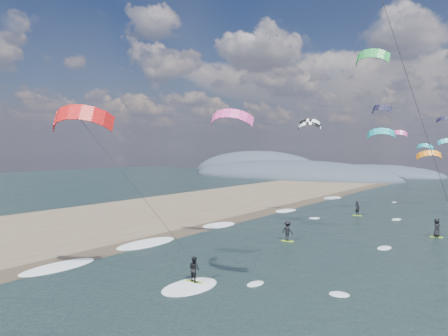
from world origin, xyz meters
The scene contains 9 objects.
ground centered at (0.00, 0.00, 0.00)m, with size 260.00×260.00×0.00m, color black.
sand_strip centered at (-24.00, 10.00, 0.00)m, with size 26.00×240.00×0.00m, color brown.
wet_sand_strip centered at (-12.00, 10.00, 0.00)m, with size 3.00×240.00×0.00m, color #382D23.
coastal_hills centered at (-44.84, 107.86, 0.00)m, with size 80.00×41.00×15.00m.
kitesurfer_near_a centered at (11.32, 5.17, 13.31)m, with size 7.64×8.75×17.87m.
kitesurfer_near_b centered at (-3.26, 4.51, 7.07)m, with size 6.99×8.81×11.56m.
far_kitesurfers centered at (1.60, 29.32, 0.91)m, with size 11.81×19.04×1.83m.
bg_kite_field centered at (0.08, 54.19, 11.58)m, with size 13.40×77.20×10.11m.
shoreline_surf centered at (-10.80, 14.75, 0.00)m, with size 2.40×79.40×0.11m.
Camera 1 is at (15.91, -12.11, 8.34)m, focal length 35.00 mm.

